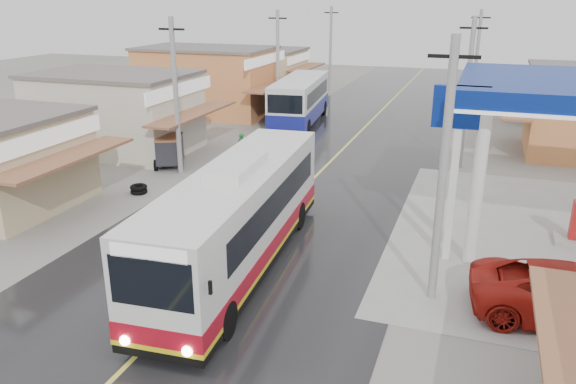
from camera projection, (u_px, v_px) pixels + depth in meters
name	position (u px, v px, depth m)	size (l,w,h in m)	color
ground	(228.00, 264.00, 19.80)	(120.00, 120.00, 0.00)	slate
road	(336.00, 156.00, 33.15)	(12.00, 90.00, 0.02)	black
centre_line	(336.00, 156.00, 33.14)	(0.15, 90.00, 0.01)	#D8CC4C
shopfronts_left	(170.00, 129.00, 39.89)	(11.00, 44.00, 5.20)	#C7AD88
utility_poles_left	(235.00, 142.00, 36.23)	(1.60, 50.00, 8.00)	gray
utility_poles_right	(459.00, 167.00, 30.96)	(1.60, 36.00, 8.00)	gray
coach_bus	(239.00, 217.00, 19.09)	(3.52, 12.34, 3.81)	silver
second_bus	(300.00, 100.00, 40.91)	(3.82, 10.17, 3.29)	silver
jeepney	(575.00, 295.00, 16.16)	(2.68, 5.82, 1.62)	#A51810
cyclist	(243.00, 155.00, 31.09)	(0.99, 1.85, 1.89)	black
tricycle_near	(169.00, 149.00, 30.77)	(2.27, 2.48, 1.72)	#26262D
tyre_stack	(139.00, 189.00, 26.83)	(0.81, 0.81, 0.41)	black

